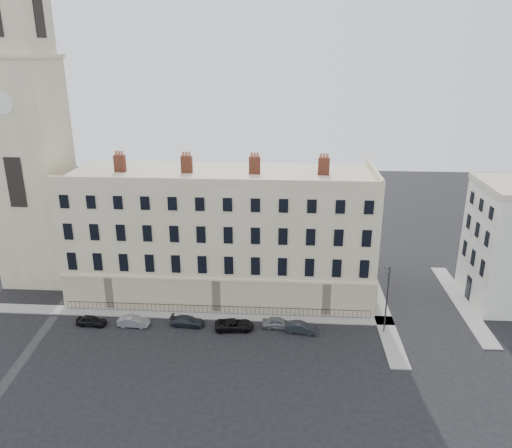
{
  "coord_description": "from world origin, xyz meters",
  "views": [
    {
      "loc": [
        1.91,
        -44.87,
        28.59
      ],
      "look_at": [
        -1.71,
        10.0,
        9.46
      ],
      "focal_mm": 35.0,
      "sensor_mm": 36.0,
      "label": 1
    }
  ],
  "objects_px": {
    "car_a": "(91,321)",
    "streetlamp": "(387,297)",
    "car_b": "(134,321)",
    "car_c": "(188,321)",
    "car_e": "(278,323)",
    "car_f": "(301,328)",
    "car_d": "(234,325)"
  },
  "relations": [
    {
      "from": "car_d",
      "to": "car_e",
      "type": "distance_m",
      "value": 4.8
    },
    {
      "from": "car_a",
      "to": "car_e",
      "type": "xyz_separation_m",
      "value": [
        20.52,
        0.83,
        0.04
      ]
    },
    {
      "from": "car_b",
      "to": "car_a",
      "type": "bearing_deg",
      "value": 92.99
    },
    {
      "from": "car_a",
      "to": "car_c",
      "type": "distance_m",
      "value": 10.58
    },
    {
      "from": "car_d",
      "to": "streetlamp",
      "type": "xyz_separation_m",
      "value": [
        16.03,
        0.39,
        3.69
      ]
    },
    {
      "from": "car_b",
      "to": "car_f",
      "type": "height_order",
      "value": "car_f"
    },
    {
      "from": "car_a",
      "to": "streetlamp",
      "type": "distance_m",
      "value": 32.03
    },
    {
      "from": "car_b",
      "to": "streetlamp",
      "type": "relative_size",
      "value": 0.45
    },
    {
      "from": "car_c",
      "to": "streetlamp",
      "type": "distance_m",
      "value": 21.57
    },
    {
      "from": "streetlamp",
      "to": "car_b",
      "type": "bearing_deg",
      "value": 158.69
    },
    {
      "from": "car_d",
      "to": "car_f",
      "type": "distance_m",
      "value": 7.21
    },
    {
      "from": "car_c",
      "to": "car_e",
      "type": "distance_m",
      "value": 9.96
    },
    {
      "from": "car_c",
      "to": "car_f",
      "type": "distance_m",
      "value": 12.44
    },
    {
      "from": "car_b",
      "to": "car_c",
      "type": "relative_size",
      "value": 0.92
    },
    {
      "from": "car_c",
      "to": "car_f",
      "type": "bearing_deg",
      "value": -88.47
    },
    {
      "from": "car_b",
      "to": "streetlamp",
      "type": "height_order",
      "value": "streetlamp"
    },
    {
      "from": "car_e",
      "to": "streetlamp",
      "type": "xyz_separation_m",
      "value": [
        11.29,
        -0.3,
        3.67
      ]
    },
    {
      "from": "car_e",
      "to": "car_b",
      "type": "bearing_deg",
      "value": 94.15
    },
    {
      "from": "car_b",
      "to": "car_f",
      "type": "xyz_separation_m",
      "value": [
        18.3,
        -0.11,
        0.01
      ]
    },
    {
      "from": "car_f",
      "to": "car_d",
      "type": "bearing_deg",
      "value": 97.59
    },
    {
      "from": "car_c",
      "to": "car_d",
      "type": "xyz_separation_m",
      "value": [
        5.21,
        -0.49,
        0.04
      ]
    },
    {
      "from": "car_a",
      "to": "car_d",
      "type": "distance_m",
      "value": 15.78
    },
    {
      "from": "car_f",
      "to": "streetlamp",
      "type": "bearing_deg",
      "value": -78.01
    },
    {
      "from": "car_e",
      "to": "car_f",
      "type": "height_order",
      "value": "car_e"
    },
    {
      "from": "car_c",
      "to": "car_d",
      "type": "distance_m",
      "value": 5.24
    },
    {
      "from": "car_b",
      "to": "car_f",
      "type": "relative_size",
      "value": 0.99
    },
    {
      "from": "car_a",
      "to": "car_b",
      "type": "xyz_separation_m",
      "value": [
        4.68,
        0.12,
        0.01
      ]
    },
    {
      "from": "car_a",
      "to": "car_d",
      "type": "bearing_deg",
      "value": -85.78
    },
    {
      "from": "car_f",
      "to": "car_c",
      "type": "bearing_deg",
      "value": 95.78
    },
    {
      "from": "car_a",
      "to": "car_e",
      "type": "relative_size",
      "value": 0.93
    },
    {
      "from": "car_d",
      "to": "car_e",
      "type": "xyz_separation_m",
      "value": [
        4.75,
        0.69,
        0.02
      ]
    },
    {
      "from": "car_a",
      "to": "car_b",
      "type": "bearing_deg",
      "value": -84.81
    }
  ]
}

